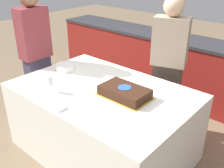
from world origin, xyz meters
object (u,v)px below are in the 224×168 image
object	(u,v)px
cake	(125,92)
person_cutting_cake	(168,65)
wine_glass	(51,81)
plate_stack	(66,67)
person_seated_left	(36,54)

from	to	relation	value
cake	person_cutting_cake	bearing A→B (deg)	90.00
wine_glass	plate_stack	bearing A→B (deg)	125.61
cake	person_seated_left	world-z (taller)	person_seated_left
person_seated_left	plate_stack	bearing A→B (deg)	-79.92
plate_stack	person_cutting_cake	bearing A→B (deg)	38.91
plate_stack	wine_glass	xyz separation A→B (m)	(0.31, -0.44, 0.08)
person_cutting_cake	wine_glass	bearing A→B (deg)	45.32
plate_stack	person_cutting_cake	size ratio (longest dim) A/B	0.14
cake	wine_glass	world-z (taller)	wine_glass
cake	plate_stack	xyz separation A→B (m)	(-0.91, 0.05, -0.01)
wine_glass	person_seated_left	world-z (taller)	person_seated_left
cake	wine_glass	xyz separation A→B (m)	(-0.60, -0.39, 0.06)
plate_stack	wine_glass	bearing A→B (deg)	-54.39
wine_glass	person_seated_left	bearing A→B (deg)	155.07
person_cutting_cake	person_seated_left	bearing A→B (deg)	13.25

